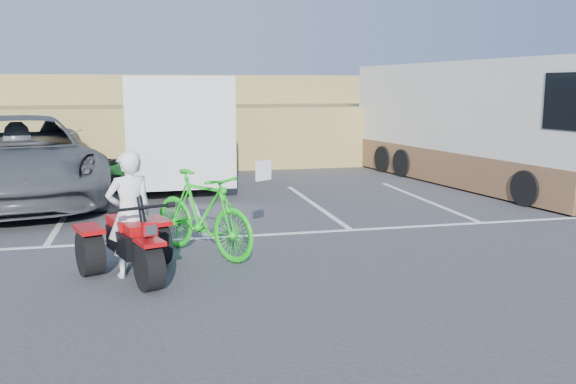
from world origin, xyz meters
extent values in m
plane|color=#39393B|center=(0.00, 0.00, 0.00)|extent=(100.00, 100.00, 0.00)
cube|color=white|center=(-2.70, 5.00, 0.00)|extent=(0.12, 5.00, 0.01)
cube|color=white|center=(0.00, 5.00, 0.00)|extent=(0.12, 5.00, 0.01)
cube|color=white|center=(2.70, 5.00, 0.00)|extent=(0.12, 5.00, 0.01)
cube|color=white|center=(5.40, 5.00, 0.00)|extent=(0.12, 5.00, 0.01)
cube|color=white|center=(8.10, 5.00, 0.00)|extent=(0.12, 5.00, 0.01)
cube|color=white|center=(0.00, 2.40, 0.00)|extent=(28.00, 0.12, 0.01)
cube|color=olive|center=(0.00, 14.00, 1.00)|extent=(40.00, 6.00, 2.00)
cube|color=olive|center=(0.00, 17.50, 2.00)|extent=(40.00, 4.00, 2.20)
imported|color=white|center=(-1.25, 0.46, 0.90)|extent=(0.76, 0.62, 1.79)
imported|color=#14BF19|center=(-0.16, 1.31, 0.68)|extent=(1.83, 2.21, 1.36)
imported|color=#474A4E|center=(-3.88, 6.90, 1.00)|extent=(4.75, 7.72, 2.00)
cube|color=silver|center=(-0.28, 8.88, 1.61)|extent=(2.65, 6.28, 2.59)
cylinder|color=black|center=(-0.28, 8.88, 0.36)|extent=(2.30, 0.78, 0.72)
cube|color=silver|center=(7.87, 7.04, 1.68)|extent=(3.74, 9.33, 3.27)
cube|color=brown|center=(7.87, 7.04, 0.50)|extent=(3.78, 9.33, 0.91)
camera|label=1|loc=(-0.97, -8.18, 2.66)|focal=38.00mm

